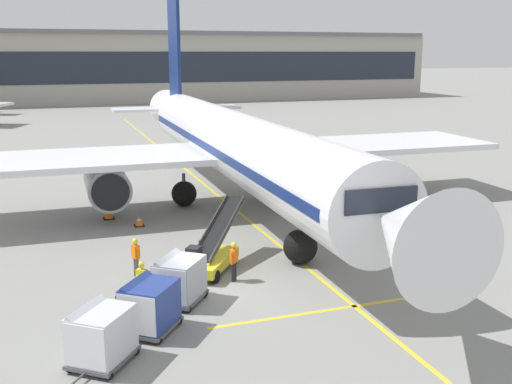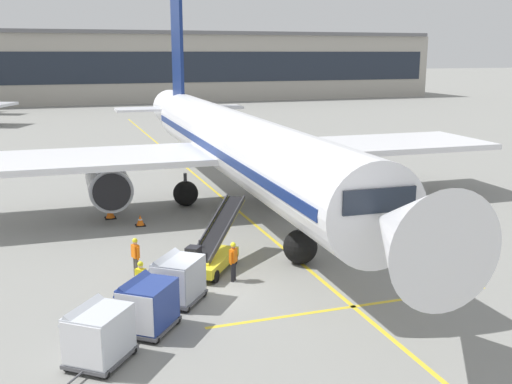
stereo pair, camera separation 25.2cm
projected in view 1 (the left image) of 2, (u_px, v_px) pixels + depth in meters
The scene contains 15 objects.
ground_plane at pixel (207, 293), 24.59m from camera, with size 600.00×600.00×0.00m, color gray.
parked_airplane at pixel (232, 144), 37.72m from camera, with size 35.09×45.44×15.43m.
belt_loader at pixel (211, 252), 27.09m from camera, with size 4.20×5.10×2.76m.
baggage_cart_lead at pixel (179, 278), 23.47m from camera, with size 2.49×2.65×1.91m.
baggage_cart_second at pixel (149, 305), 21.01m from camera, with size 2.49×2.65×1.91m.
baggage_cart_third at pixel (100, 334), 18.83m from camera, with size 2.49×2.65×1.91m.
ground_crew_by_loader at pixel (234, 259), 25.68m from camera, with size 0.43×0.46×1.74m.
ground_crew_by_carts at pixel (142, 280), 23.32m from camera, with size 0.44×0.44×1.74m.
ground_crew_marshaller at pixel (186, 271), 24.29m from camera, with size 0.50×0.40×1.74m.
ground_crew_wingwalker at pixel (136, 255), 26.21m from camera, with size 0.35×0.55×1.74m.
safety_cone_engine_keepout at pixel (109, 213), 35.54m from camera, with size 0.65×0.65×0.74m.
safety_cone_wingtip at pixel (139, 221), 34.03m from camera, with size 0.56×0.56×0.64m.
apron_guidance_line_lead_in at pixel (234, 209), 37.84m from camera, with size 0.20×110.00×0.01m.
apron_guidance_line_stop_bar at pixel (357, 306), 23.36m from camera, with size 12.00×0.20×0.01m.
terminal_building at pixel (136, 66), 123.42m from camera, with size 122.79×21.53×13.68m.
Camera 1 is at (-5.66, -22.39, 9.59)m, focal length 42.27 mm.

